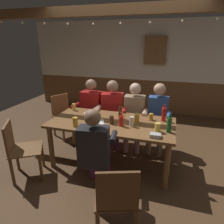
# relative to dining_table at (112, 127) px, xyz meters

# --- Properties ---
(ground_plane) EXTENTS (7.70, 7.70, 0.00)m
(ground_plane) POSITION_rel_dining_table_xyz_m (0.00, -0.09, -0.66)
(ground_plane) COLOR #4C331E
(back_wall_upper) EXTENTS (6.41, 0.12, 1.56)m
(back_wall_upper) POSITION_rel_dining_table_xyz_m (0.00, 2.84, 1.04)
(back_wall_upper) COLOR silver
(back_wall_wainscot) EXTENTS (6.41, 0.12, 0.91)m
(back_wall_wainscot) POSITION_rel_dining_table_xyz_m (0.00, 2.84, -0.20)
(back_wall_wainscot) COLOR brown
(back_wall_wainscot) RESTS_ON ground_plane
(ceiling_beam) EXTENTS (5.77, 0.14, 0.16)m
(ceiling_beam) POSITION_rel_dining_table_xyz_m (0.00, 0.50, 1.74)
(ceiling_beam) COLOR brown
(dining_table) EXTENTS (1.94, 0.93, 0.75)m
(dining_table) POSITION_rel_dining_table_xyz_m (0.00, 0.00, 0.00)
(dining_table) COLOR brown
(dining_table) RESTS_ON ground_plane
(person_0) EXTENTS (0.57, 0.55, 1.25)m
(person_0) POSITION_rel_dining_table_xyz_m (-0.66, 0.71, 0.04)
(person_0) COLOR #AD1919
(person_0) RESTS_ON ground_plane
(person_1) EXTENTS (0.60, 0.60, 1.25)m
(person_1) POSITION_rel_dining_table_xyz_m (-0.21, 0.70, 0.03)
(person_1) COLOR #AD1919
(person_1) RESTS_ON ground_plane
(person_2) EXTENTS (0.54, 0.55, 1.23)m
(person_2) POSITION_rel_dining_table_xyz_m (0.22, 0.69, 0.02)
(person_2) COLOR #997F60
(person_2) RESTS_ON ground_plane
(person_3) EXTENTS (0.50, 0.49, 1.25)m
(person_3) POSITION_rel_dining_table_xyz_m (0.65, 0.69, 0.03)
(person_3) COLOR #2D4C84
(person_3) RESTS_ON ground_plane
(person_4) EXTENTS (0.55, 0.56, 1.21)m
(person_4) POSITION_rel_dining_table_xyz_m (-0.01, -0.69, 0.01)
(person_4) COLOR black
(person_4) RESTS_ON ground_plane
(chair_empty_near_right) EXTENTS (0.61, 0.61, 0.88)m
(chair_empty_near_right) POSITION_rel_dining_table_xyz_m (-1.17, -0.72, -0.18)
(chair_empty_near_right) COLOR brown
(chair_empty_near_right) RESTS_ON ground_plane
(chair_empty_near_left) EXTENTS (0.56, 0.56, 0.88)m
(chair_empty_near_left) POSITION_rel_dining_table_xyz_m (0.43, -1.26, -0.18)
(chair_empty_near_left) COLOR brown
(chair_empty_near_left) RESTS_ON ground_plane
(chair_empty_far_end) EXTENTS (0.60, 0.60, 0.88)m
(chair_empty_far_end) POSITION_rel_dining_table_xyz_m (-1.29, 0.73, -0.18)
(chair_empty_far_end) COLOR brown
(chair_empty_far_end) RESTS_ON ground_plane
(table_candle) EXTENTS (0.04, 0.04, 0.08)m
(table_candle) POSITION_rel_dining_table_xyz_m (0.08, 0.31, 0.14)
(table_candle) COLOR #F9E08C
(table_candle) RESTS_ON dining_table
(condiment_caddy) EXTENTS (0.14, 0.10, 0.05)m
(condiment_caddy) POSITION_rel_dining_table_xyz_m (0.71, -0.35, 0.12)
(condiment_caddy) COLOR #B2B7BC
(condiment_caddy) RESTS_ON dining_table
(plate_0) EXTENTS (0.24, 0.24, 0.01)m
(plate_0) POSITION_rel_dining_table_xyz_m (-0.23, -0.09, 0.10)
(plate_0) COLOR white
(plate_0) RESTS_ON dining_table
(plate_1) EXTENTS (0.22, 0.22, 0.01)m
(plate_1) POSITION_rel_dining_table_xyz_m (-0.46, 0.23, 0.10)
(plate_1) COLOR white
(plate_1) RESTS_ON dining_table
(bottle_0) EXTENTS (0.06, 0.06, 0.27)m
(bottle_0) POSITION_rel_dining_table_xyz_m (0.09, 0.18, 0.20)
(bottle_0) COLOR #593314
(bottle_0) RESTS_ON dining_table
(bottle_1) EXTENTS (0.07, 0.07, 0.21)m
(bottle_1) POSITION_rel_dining_table_xyz_m (0.18, -0.12, 0.18)
(bottle_1) COLOR red
(bottle_1) RESTS_ON dining_table
(bottle_2) EXTENTS (0.07, 0.07, 0.27)m
(bottle_2) POSITION_rel_dining_table_xyz_m (0.77, 0.27, 0.21)
(bottle_2) COLOR red
(bottle_2) RESTS_ON dining_table
(bottle_3) EXTENTS (0.06, 0.06, 0.27)m
(bottle_3) POSITION_rel_dining_table_xyz_m (0.87, -0.14, 0.21)
(bottle_3) COLOR #195923
(bottle_3) RESTS_ON dining_table
(pint_glass_0) EXTENTS (0.08, 0.08, 0.12)m
(pint_glass_0) POSITION_rel_dining_table_xyz_m (-0.24, -0.31, 0.15)
(pint_glass_0) COLOR gold
(pint_glass_0) RESTS_ON dining_table
(pint_glass_1) EXTENTS (0.07, 0.07, 0.13)m
(pint_glass_1) POSITION_rel_dining_table_xyz_m (0.02, -0.09, 0.16)
(pint_glass_1) COLOR #4C2D19
(pint_glass_1) RESTS_ON dining_table
(pint_glass_2) EXTENTS (0.07, 0.07, 0.11)m
(pint_glass_2) POSITION_rel_dining_table_xyz_m (0.58, 0.25, 0.15)
(pint_glass_2) COLOR gold
(pint_glass_2) RESTS_ON dining_table
(pint_glass_3) EXTENTS (0.08, 0.08, 0.15)m
(pint_glass_3) POSITION_rel_dining_table_xyz_m (0.39, 0.05, 0.17)
(pint_glass_3) COLOR gold
(pint_glass_3) RESTS_ON dining_table
(pint_glass_4) EXTENTS (0.08, 0.08, 0.14)m
(pint_glass_4) POSITION_rel_dining_table_xyz_m (-0.46, -0.34, 0.17)
(pint_glass_4) COLOR gold
(pint_glass_4) RESTS_ON dining_table
(pint_glass_5) EXTENTS (0.06, 0.06, 0.12)m
(pint_glass_5) POSITION_rel_dining_table_xyz_m (-0.82, 0.31, 0.16)
(pint_glass_5) COLOR #E5C64C
(pint_glass_5) RESTS_ON dining_table
(pint_glass_6) EXTENTS (0.08, 0.08, 0.13)m
(pint_glass_6) POSITION_rel_dining_table_xyz_m (0.72, -0.17, 0.16)
(pint_glass_6) COLOR #E5C64C
(pint_glass_6) RESTS_ON dining_table
(pint_glass_7) EXTENTS (0.06, 0.06, 0.15)m
(pint_glass_7) POSITION_rel_dining_table_xyz_m (0.33, -0.09, 0.17)
(pint_glass_7) COLOR white
(pint_glass_7) RESTS_ON dining_table
(pint_glass_8) EXTENTS (0.07, 0.07, 0.12)m
(pint_glass_8) POSITION_rel_dining_table_xyz_m (-0.03, -0.37, 0.15)
(pint_glass_8) COLOR white
(pint_glass_8) RESTS_ON dining_table
(wall_dart_cabinet) EXTENTS (0.56, 0.15, 0.70)m
(wall_dart_cabinet) POSITION_rel_dining_table_xyz_m (0.36, 2.71, 1.06)
(wall_dart_cabinet) COLOR brown
(string_lights) EXTENTS (4.52, 0.04, 0.11)m
(string_lights) POSITION_rel_dining_table_xyz_m (0.00, 0.45, 1.57)
(string_lights) COLOR #F9EAB2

